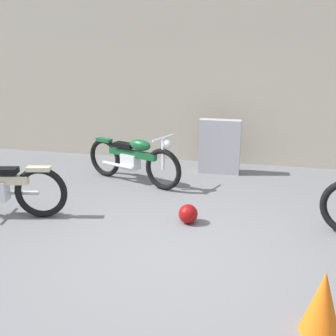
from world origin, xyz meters
The scene contains 6 objects.
ground_plane centered at (0.00, 0.00, 0.00)m, with size 40.00×40.00×0.00m, color slate.
building_wall centered at (0.00, 3.98, 1.76)m, with size 18.00×0.30×3.52m, color #B2A893.
stone_marker centered at (0.18, 3.13, 0.49)m, with size 0.73×0.20×0.98m, color #9E9EA3.
helmet centered at (0.02, 0.86, 0.13)m, with size 0.25×0.25×0.25m, color maroon.
traffic_cone centered at (1.43, -0.96, 0.28)m, with size 0.32×0.32×0.55m, color orange.
motorcycle_green centered at (-1.17, 2.25, 0.42)m, with size 1.83×0.88×0.87m.
Camera 1 is at (0.85, -3.89, 2.22)m, focal length 42.83 mm.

